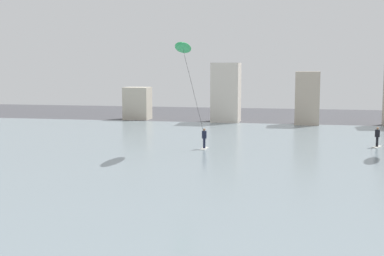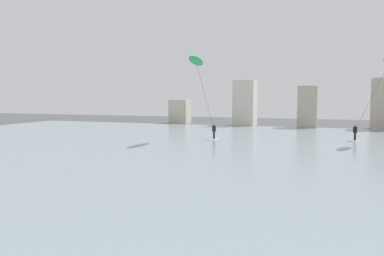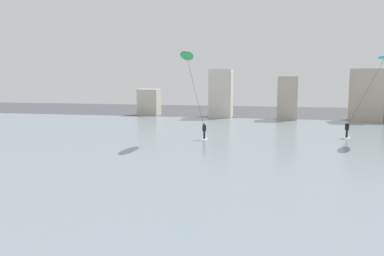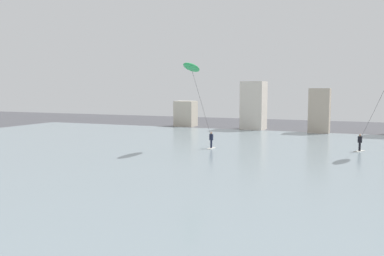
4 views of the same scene
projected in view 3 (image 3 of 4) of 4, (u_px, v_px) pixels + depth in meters
name	position (u px, v px, depth m)	size (l,w,h in m)	color
water_bay	(252.00, 155.00, 32.19)	(84.00, 52.00, 0.10)	gray
far_shore_buildings	(297.00, 97.00, 57.25)	(38.47, 5.22, 7.11)	beige
kitesurfer_green	(188.00, 62.00, 36.76)	(2.23, 4.59, 8.49)	silver
kitesurfer_cyan	(381.00, 64.00, 37.16)	(4.15, 4.23, 8.19)	silver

